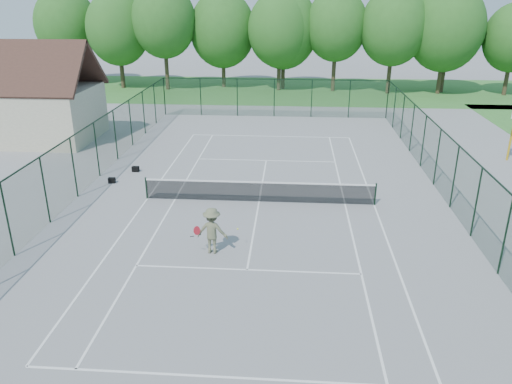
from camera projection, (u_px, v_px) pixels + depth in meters
ground at (259, 202)px, 24.06m from camera, size 140.00×140.00×0.00m
grass_far at (279, 90)px, 51.85m from camera, size 80.00×16.00×0.01m
court_lines at (259, 202)px, 24.06m from camera, size 11.05×23.85×0.01m
tennis_net at (259, 191)px, 23.85m from camera, size 11.08×0.08×1.10m
fence_enclosure at (259, 171)px, 23.49m from camera, size 18.05×36.05×3.02m
utility_building at (30, 94)px, 33.26m from camera, size 8.60×6.27×6.63m
tree_line_far at (280, 30)px, 49.63m from camera, size 39.40×6.40×9.70m
sports_bag_a at (112, 180)px, 26.39m from camera, size 0.38×0.25×0.29m
sports_bag_b at (136, 169)px, 28.07m from camera, size 0.40×0.25×0.30m
tennis_player at (212, 231)px, 19.05m from camera, size 1.84×0.94×1.85m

